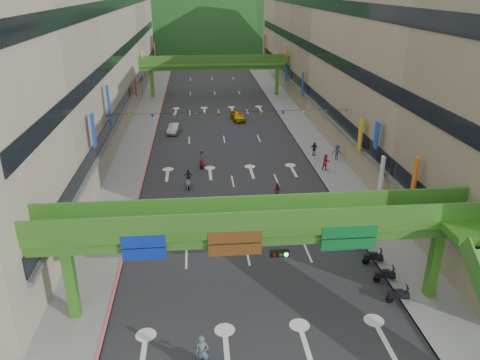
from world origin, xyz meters
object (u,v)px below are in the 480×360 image
(scooter_rider_near, at_px, (202,355))
(car_yellow, at_px, (238,116))
(pedestrian_red, at_px, (326,164))
(scooter_rider_mid, at_px, (277,193))
(car_silver, at_px, (174,128))
(overpass_near, at_px, (277,237))

(scooter_rider_near, distance_m, car_yellow, 48.36)
(pedestrian_red, bearing_deg, scooter_rider_near, -125.84)
(scooter_rider_mid, distance_m, pedestrian_red, 9.64)
(car_silver, bearing_deg, overpass_near, -69.51)
(scooter_rider_mid, xyz_separation_m, car_yellow, (-1.09, 28.36, -0.30))
(scooter_rider_mid, distance_m, car_yellow, 28.38)
(car_silver, relative_size, pedestrian_red, 2.15)
(car_silver, height_order, car_yellow, car_yellow)
(overpass_near, xyz_separation_m, scooter_rider_near, (-4.45, -4.38, -4.16))
(scooter_rider_near, distance_m, car_silver, 42.61)
(scooter_rider_near, bearing_deg, car_yellow, 82.77)
(overpass_near, distance_m, pedestrian_red, 24.59)
(scooter_rider_near, xyz_separation_m, pedestrian_red, (13.60, 26.79, -0.16))
(scooter_rider_near, relative_size, car_yellow, 0.53)
(car_yellow, xyz_separation_m, pedestrian_red, (7.52, -21.18, 0.19))
(pedestrian_red, bearing_deg, overpass_near, -121.14)
(overpass_near, xyz_separation_m, pedestrian_red, (9.15, 22.41, -4.31))
(car_silver, distance_m, pedestrian_red, 22.86)
(overpass_near, height_order, pedestrian_red, overpass_near)
(scooter_rider_mid, bearing_deg, pedestrian_red, 48.14)
(scooter_rider_mid, relative_size, car_yellow, 0.47)
(overpass_near, xyz_separation_m, car_yellow, (1.64, 43.59, -4.50))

